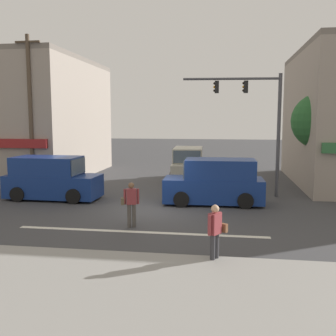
{
  "coord_description": "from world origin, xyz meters",
  "views": [
    {
      "loc": [
        2.97,
        -16.67,
        3.98
      ],
      "look_at": [
        0.18,
        2.0,
        1.6
      ],
      "focal_mm": 42.0,
      "sensor_mm": 36.0,
      "label": 1
    }
  ],
  "objects_px": {
    "traffic_light_mast": "(259,115)",
    "van_approaching_near": "(52,179)",
    "utility_pole_far_right": "(315,118)",
    "utility_pole_near_left": "(30,111)",
    "van_waiting_far": "(188,165)",
    "pedestrian_foreground_with_bag": "(215,230)",
    "van_crossing_leftbound": "(215,183)",
    "pedestrian_mid_crossing": "(131,202)",
    "street_tree": "(319,121)"
  },
  "relations": [
    {
      "from": "street_tree",
      "to": "van_waiting_far",
      "type": "distance_m",
      "value": 8.41
    },
    {
      "from": "traffic_light_mast",
      "to": "van_waiting_far",
      "type": "xyz_separation_m",
      "value": [
        -4.05,
        4.8,
        -3.17
      ]
    },
    {
      "from": "traffic_light_mast",
      "to": "van_approaching_near",
      "type": "bearing_deg",
      "value": -168.2
    },
    {
      "from": "utility_pole_near_left",
      "to": "utility_pole_far_right",
      "type": "distance_m",
      "value": 16.38
    },
    {
      "from": "van_approaching_near",
      "to": "traffic_light_mast",
      "type": "bearing_deg",
      "value": 11.8
    },
    {
      "from": "utility_pole_near_left",
      "to": "traffic_light_mast",
      "type": "xyz_separation_m",
      "value": [
        12.32,
        -0.17,
        -0.22
      ]
    },
    {
      "from": "street_tree",
      "to": "pedestrian_foreground_with_bag",
      "type": "height_order",
      "value": "street_tree"
    },
    {
      "from": "utility_pole_near_left",
      "to": "utility_pole_far_right",
      "type": "bearing_deg",
      "value": 14.01
    },
    {
      "from": "van_crossing_leftbound",
      "to": "van_waiting_far",
      "type": "xyz_separation_m",
      "value": [
        -1.96,
        6.85,
        0.0
      ]
    },
    {
      "from": "traffic_light_mast",
      "to": "van_crossing_leftbound",
      "type": "bearing_deg",
      "value": -135.54
    },
    {
      "from": "traffic_light_mast",
      "to": "van_waiting_far",
      "type": "height_order",
      "value": "traffic_light_mast"
    },
    {
      "from": "van_waiting_far",
      "to": "van_crossing_leftbound",
      "type": "bearing_deg",
      "value": -73.99
    },
    {
      "from": "traffic_light_mast",
      "to": "pedestrian_foreground_with_bag",
      "type": "height_order",
      "value": "traffic_light_mast"
    },
    {
      "from": "van_crossing_leftbound",
      "to": "pedestrian_mid_crossing",
      "type": "height_order",
      "value": "van_crossing_leftbound"
    },
    {
      "from": "pedestrian_foreground_with_bag",
      "to": "pedestrian_mid_crossing",
      "type": "bearing_deg",
      "value": 134.13
    },
    {
      "from": "pedestrian_foreground_with_bag",
      "to": "pedestrian_mid_crossing",
      "type": "xyz_separation_m",
      "value": [
        -3.18,
        3.28,
        0.0
      ]
    },
    {
      "from": "utility_pole_far_right",
      "to": "van_waiting_far",
      "type": "height_order",
      "value": "utility_pole_far_right"
    },
    {
      "from": "utility_pole_near_left",
      "to": "pedestrian_mid_crossing",
      "type": "bearing_deg",
      "value": -42.62
    },
    {
      "from": "van_approaching_near",
      "to": "van_crossing_leftbound",
      "type": "bearing_deg",
      "value": 0.57
    },
    {
      "from": "utility_pole_near_left",
      "to": "van_waiting_far",
      "type": "xyz_separation_m",
      "value": [
        8.28,
        4.64,
        -3.39
      ]
    },
    {
      "from": "utility_pole_far_right",
      "to": "utility_pole_near_left",
      "type": "bearing_deg",
      "value": -165.99
    },
    {
      "from": "street_tree",
      "to": "pedestrian_foreground_with_bag",
      "type": "bearing_deg",
      "value": -113.88
    },
    {
      "from": "traffic_light_mast",
      "to": "van_waiting_far",
      "type": "distance_m",
      "value": 7.04
    },
    {
      "from": "van_approaching_near",
      "to": "van_crossing_leftbound",
      "type": "relative_size",
      "value": 1.0
    },
    {
      "from": "traffic_light_mast",
      "to": "van_crossing_leftbound",
      "type": "relative_size",
      "value": 1.33
    },
    {
      "from": "van_approaching_near",
      "to": "van_crossing_leftbound",
      "type": "xyz_separation_m",
      "value": [
        8.08,
        0.08,
        0.0
      ]
    },
    {
      "from": "pedestrian_mid_crossing",
      "to": "utility_pole_far_right",
      "type": "bearing_deg",
      "value": 51.13
    },
    {
      "from": "van_approaching_near",
      "to": "pedestrian_foreground_with_bag",
      "type": "height_order",
      "value": "van_approaching_near"
    },
    {
      "from": "utility_pole_far_right",
      "to": "pedestrian_foreground_with_bag",
      "type": "xyz_separation_m",
      "value": [
        -5.42,
        -13.95,
        -3.03
      ]
    },
    {
      "from": "van_waiting_far",
      "to": "traffic_light_mast",
      "type": "bearing_deg",
      "value": -49.88
    },
    {
      "from": "van_approaching_near",
      "to": "utility_pole_far_right",
      "type": "bearing_deg",
      "value": 24.49
    },
    {
      "from": "pedestrian_mid_crossing",
      "to": "pedestrian_foreground_with_bag",
      "type": "bearing_deg",
      "value": -45.87
    },
    {
      "from": "utility_pole_far_right",
      "to": "traffic_light_mast",
      "type": "bearing_deg",
      "value": -130.81
    },
    {
      "from": "utility_pole_near_left",
      "to": "van_approaching_near",
      "type": "distance_m",
      "value": 4.63
    },
    {
      "from": "street_tree",
      "to": "pedestrian_foreground_with_bag",
      "type": "relative_size",
      "value": 3.2
    },
    {
      "from": "street_tree",
      "to": "van_approaching_near",
      "type": "height_order",
      "value": "street_tree"
    },
    {
      "from": "van_approaching_near",
      "to": "van_crossing_leftbound",
      "type": "height_order",
      "value": "same"
    },
    {
      "from": "van_waiting_far",
      "to": "van_approaching_near",
      "type": "bearing_deg",
      "value": -131.44
    },
    {
      "from": "street_tree",
      "to": "traffic_light_mast",
      "type": "relative_size",
      "value": 0.86
    },
    {
      "from": "street_tree",
      "to": "pedestrian_mid_crossing",
      "type": "distance_m",
      "value": 12.14
    },
    {
      "from": "utility_pole_far_right",
      "to": "traffic_light_mast",
      "type": "distance_m",
      "value": 5.46
    },
    {
      "from": "street_tree",
      "to": "pedestrian_foreground_with_bag",
      "type": "distance_m",
      "value": 13.04
    },
    {
      "from": "van_approaching_near",
      "to": "van_waiting_far",
      "type": "relative_size",
      "value": 0.99
    },
    {
      "from": "van_approaching_near",
      "to": "van_waiting_far",
      "type": "bearing_deg",
      "value": 48.56
    },
    {
      "from": "street_tree",
      "to": "van_waiting_far",
      "type": "relative_size",
      "value": 1.14
    },
    {
      "from": "utility_pole_near_left",
      "to": "pedestrian_foreground_with_bag",
      "type": "xyz_separation_m",
      "value": [
        10.47,
        -9.98,
        -3.44
      ]
    },
    {
      "from": "utility_pole_near_left",
      "to": "pedestrian_foreground_with_bag",
      "type": "height_order",
      "value": "utility_pole_near_left"
    },
    {
      "from": "van_waiting_far",
      "to": "pedestrian_mid_crossing",
      "type": "relative_size",
      "value": 2.8
    },
    {
      "from": "utility_pole_near_left",
      "to": "van_approaching_near",
      "type": "bearing_deg",
      "value": -46.63
    },
    {
      "from": "street_tree",
      "to": "utility_pole_near_left",
      "type": "xyz_separation_m",
      "value": [
        -15.62,
        -1.65,
        0.57
      ]
    }
  ]
}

